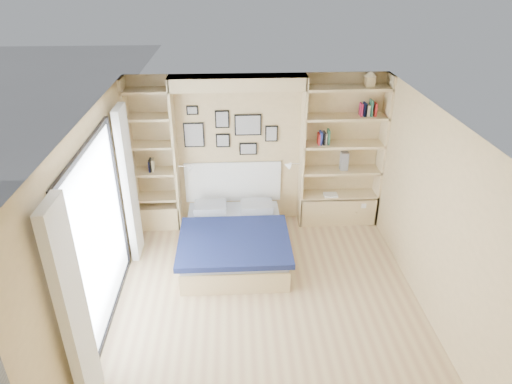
{
  "coord_description": "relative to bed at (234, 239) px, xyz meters",
  "views": [
    {
      "loc": [
        -0.38,
        -4.57,
        4.05
      ],
      "look_at": [
        -0.09,
        0.9,
        1.2
      ],
      "focal_mm": 32.0,
      "sensor_mm": 36.0,
      "label": 1
    }
  ],
  "objects": [
    {
      "name": "ground",
      "position": [
        0.41,
        -1.18,
        -0.26
      ],
      "size": [
        4.5,
        4.5,
        0.0
      ],
      "primitive_type": "plane",
      "color": "tan",
      "rests_on": "ground"
    },
    {
      "name": "room_shell",
      "position": [
        0.02,
        0.34,
        0.82
      ],
      "size": [
        4.5,
        4.5,
        4.5
      ],
      "color": "#D5B67C",
      "rests_on": "ground"
    },
    {
      "name": "bed",
      "position": [
        0.0,
        0.0,
        0.0
      ],
      "size": [
        1.58,
        2.04,
        1.07
      ],
      "color": "beige",
      "rests_on": "ground"
    },
    {
      "name": "photo_gallery",
      "position": [
        -0.04,
        1.04,
        1.34
      ],
      "size": [
        1.48,
        0.02,
        0.82
      ],
      "color": "black",
      "rests_on": "ground"
    },
    {
      "name": "reading_lamps",
      "position": [
        0.11,
        0.82,
        0.84
      ],
      "size": [
        1.92,
        0.12,
        0.15
      ],
      "color": "silver",
      "rests_on": "ground"
    },
    {
      "name": "shelf_decor",
      "position": [
        1.52,
        0.89,
        1.43
      ],
      "size": [
        3.52,
        0.23,
        2.03
      ],
      "color": "#A51E1E",
      "rests_on": "ground"
    }
  ]
}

